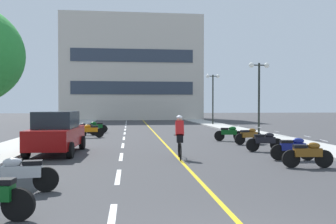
{
  "coord_description": "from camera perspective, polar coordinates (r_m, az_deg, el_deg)",
  "views": [
    {
      "loc": [
        -1.69,
        -4.36,
        2.09
      ],
      "look_at": [
        0.37,
        14.09,
        1.73
      ],
      "focal_mm": 37.67,
      "sensor_mm": 36.0,
      "label": 1
    }
  ],
  "objects": [
    {
      "name": "motorcycle_6",
      "position": [
        20.86,
        9.86,
        -3.36
      ],
      "size": [
        1.68,
        0.64,
        0.92
      ],
      "color": "black",
      "rests_on": "ground"
    },
    {
      "name": "street_lamp_mid",
      "position": [
        25.24,
        14.52,
        4.82
      ],
      "size": [
        1.46,
        0.36,
        4.93
      ],
      "color": "black",
      "rests_on": "curb_right"
    },
    {
      "name": "motorcycle_9",
      "position": [
        27.06,
        -11.56,
        -2.35
      ],
      "size": [
        1.67,
        0.69,
        0.92
      ],
      "color": "black",
      "rests_on": "ground"
    },
    {
      "name": "parked_car_near",
      "position": [
        15.92,
        -17.57,
        -3.18
      ],
      "size": [
        2.04,
        4.26,
        1.82
      ],
      "color": "black",
      "rests_on": "ground"
    },
    {
      "name": "lane_dash_2",
      "position": [
        14.51,
        -7.59,
        -7.18
      ],
      "size": [
        0.14,
        2.2,
        0.01
      ],
      "primitive_type": "cube",
      "color": "silver",
      "rests_on": "ground"
    },
    {
      "name": "office_building",
      "position": [
        54.43,
        -5.79,
        6.82
      ],
      "size": [
        20.19,
        9.72,
        15.06
      ],
      "color": "beige",
      "rests_on": "ground"
    },
    {
      "name": "ground_plane",
      "position": [
        25.5,
        -2.55,
        -3.61
      ],
      "size": [
        140.0,
        140.0,
        0.0
      ],
      "primitive_type": "plane",
      "color": "#38383A"
    },
    {
      "name": "lane_dash_3",
      "position": [
        18.48,
        -7.32,
        -5.39
      ],
      "size": [
        0.14,
        2.2,
        0.01
      ],
      "primitive_type": "cube",
      "color": "silver",
      "rests_on": "ground"
    },
    {
      "name": "lane_dash_1",
      "position": [
        10.57,
        -8.06,
        -10.29
      ],
      "size": [
        0.14,
        2.2,
        0.01
      ],
      "primitive_type": "cube",
      "color": "silver",
      "rests_on": "ground"
    },
    {
      "name": "curb_left",
      "position": [
        28.96,
        -17.34,
        -2.97
      ],
      "size": [
        2.4,
        72.0,
        0.12
      ],
      "primitive_type": "cube",
      "color": "#A8A8A3",
      "rests_on": "ground"
    },
    {
      "name": "lane_dash_10",
      "position": [
        46.4,
        -6.74,
        -1.49
      ],
      "size": [
        0.14,
        2.2,
        0.01
      ],
      "primitive_type": "cube",
      "color": "silver",
      "rests_on": "ground"
    },
    {
      "name": "motorcycle_2",
      "position": [
        12.71,
        21.7,
        -6.28
      ],
      "size": [
        1.7,
        0.6,
        0.92
      ],
      "color": "black",
      "rests_on": "ground"
    },
    {
      "name": "lane_dash_6",
      "position": [
        30.43,
        -6.94,
        -2.84
      ],
      "size": [
        0.14,
        2.2,
        0.01
      ],
      "primitive_type": "cube",
      "color": "silver",
      "rests_on": "ground"
    },
    {
      "name": "lane_dash_8",
      "position": [
        38.41,
        -6.82,
        -2.03
      ],
      "size": [
        0.14,
        2.2,
        0.01
      ],
      "primitive_type": "cube",
      "color": "silver",
      "rests_on": "ground"
    },
    {
      "name": "lane_dash_11",
      "position": [
        50.4,
        -6.71,
        -1.29
      ],
      "size": [
        0.14,
        2.2,
        0.01
      ],
      "primitive_type": "cube",
      "color": "silver",
      "rests_on": "ground"
    },
    {
      "name": "motorcycle_4",
      "position": [
        16.51,
        15.43,
        -4.56
      ],
      "size": [
        1.7,
        0.6,
        0.92
      ],
      "color": "black",
      "rests_on": "ground"
    },
    {
      "name": "motorcycle_1",
      "position": [
        9.15,
        -22.69,
        -9.15
      ],
      "size": [
        1.7,
        0.6,
        0.92
      ],
      "color": "black",
      "rests_on": "ground"
    },
    {
      "name": "motorcycle_8",
      "position": [
        25.14,
        -13.19,
        -2.62
      ],
      "size": [
        1.7,
        0.6,
        0.92
      ],
      "color": "black",
      "rests_on": "ground"
    },
    {
      "name": "street_lamp_far",
      "position": [
        36.99,
        7.28,
        3.89
      ],
      "size": [
        1.46,
        0.36,
        5.18
      ],
      "color": "black",
      "rests_on": "curb_right"
    },
    {
      "name": "lane_dash_7",
      "position": [
        34.42,
        -6.87,
        -2.39
      ],
      "size": [
        0.14,
        2.2,
        0.01
      ],
      "primitive_type": "cube",
      "color": "silver",
      "rests_on": "ground"
    },
    {
      "name": "lane_dash_5",
      "position": [
        26.44,
        -7.03,
        -3.44
      ],
      "size": [
        0.14,
        2.2,
        0.01
      ],
      "primitive_type": "cube",
      "color": "silver",
      "rests_on": "ground"
    },
    {
      "name": "lane_dash_0",
      "position": [
        6.7,
        -9.13,
        -17.05
      ],
      "size": [
        0.14,
        2.2,
        0.01
      ],
      "primitive_type": "cube",
      "color": "silver",
      "rests_on": "ground"
    },
    {
      "name": "motorcycle_3",
      "position": [
        14.19,
        19.61,
        -5.5
      ],
      "size": [
        1.7,
        0.6,
        0.92
      ],
      "color": "black",
      "rests_on": "ground"
    },
    {
      "name": "lane_dash_4",
      "position": [
        22.45,
        -7.15,
        -4.24
      ],
      "size": [
        0.14,
        2.2,
        0.01
      ],
      "primitive_type": "cube",
      "color": "silver",
      "rests_on": "ground"
    },
    {
      "name": "centre_line_yellow",
      "position": [
        28.5,
        -2.45,
        -3.1
      ],
      "size": [
        0.12,
        66.0,
        0.01
      ],
      "primitive_type": "cube",
      "color": "gold",
      "rests_on": "ground"
    },
    {
      "name": "cyclist_rider",
      "position": [
        13.79,
        1.9,
        -3.9
      ],
      "size": [
        0.42,
        1.77,
        1.71
      ],
      "color": "black",
      "rests_on": "ground"
    },
    {
      "name": "curb_right",
      "position": [
        29.78,
        11.03,
        -2.83
      ],
      "size": [
        2.4,
        72.0,
        0.12
      ],
      "primitive_type": "cube",
      "color": "#A8A8A3",
      "rests_on": "ground"
    },
    {
      "name": "motorcycle_5",
      "position": [
        19.29,
        13.0,
        -3.74
      ],
      "size": [
        1.68,
        0.65,
        0.92
      ],
      "color": "black",
      "rests_on": "ground"
    },
    {
      "name": "lane_dash_9",
      "position": [
        42.41,
        -6.78,
        -1.73
      ],
      "size": [
        0.14,
        2.2,
        0.01
      ],
      "primitive_type": "cube",
      "color": "silver",
      "rests_on": "ground"
    },
    {
      "name": "motorcycle_7",
      "position": [
        23.19,
        -12.46,
        -2.93
      ],
      "size": [
        1.7,
        0.6,
        0.92
      ],
      "color": "black",
      "rests_on": "ground"
    }
  ]
}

